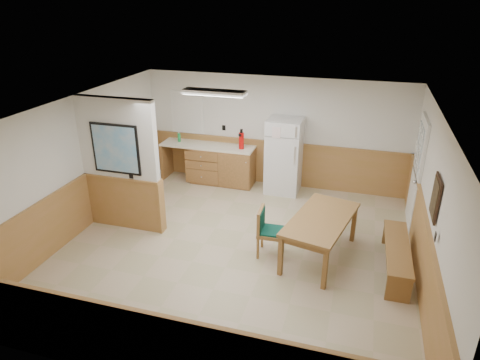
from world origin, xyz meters
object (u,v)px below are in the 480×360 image
(refrigerator, at_px, (284,156))
(dining_bench, at_px, (397,251))
(fire_extinguisher, at_px, (241,140))
(soap_bottle, at_px, (179,137))
(dining_table, at_px, (321,223))
(dining_chair, at_px, (266,228))

(refrigerator, height_order, dining_bench, refrigerator)
(fire_extinguisher, distance_m, soap_bottle, 1.55)
(refrigerator, bearing_deg, fire_extinguisher, 179.51)
(dining_bench, height_order, soap_bottle, soap_bottle)
(refrigerator, height_order, soap_bottle, refrigerator)
(refrigerator, relative_size, dining_table, 0.91)
(dining_table, bearing_deg, refrigerator, 127.00)
(dining_bench, relative_size, fire_extinguisher, 3.75)
(fire_extinguisher, bearing_deg, soap_bottle, 158.80)
(refrigerator, bearing_deg, soap_bottle, 178.87)
(refrigerator, height_order, fire_extinguisher, refrigerator)
(dining_chair, relative_size, soap_bottle, 4.08)
(refrigerator, relative_size, dining_chair, 1.97)
(dining_bench, bearing_deg, fire_extinguisher, 142.19)
(dining_chair, bearing_deg, dining_bench, 0.97)
(refrigerator, distance_m, fire_extinguisher, 1.02)
(dining_bench, height_order, dining_chair, dining_chair)
(fire_extinguisher, bearing_deg, dining_bench, -55.92)
(refrigerator, height_order, dining_chair, refrigerator)
(dining_table, height_order, dining_chair, dining_chair)
(refrigerator, bearing_deg, dining_table, -64.89)
(refrigerator, xyz_separation_m, dining_table, (1.11, -2.45, -0.18))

